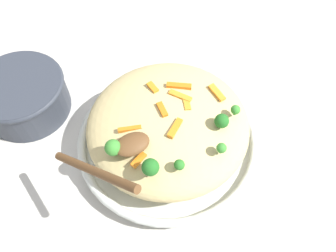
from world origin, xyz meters
TOP-DOWN VIEW (x-y plane):
  - ground_plane at (0.00, 0.00)m, footprint 2.40×2.40m
  - serving_bowl at (0.00, 0.00)m, footprint 0.34×0.34m
  - pasta_mound at (0.00, 0.00)m, footprint 0.29×0.29m
  - carrot_piece_0 at (0.01, -0.01)m, footprint 0.01×0.03m
  - carrot_piece_1 at (-0.00, -0.06)m, footprint 0.01×0.03m
  - carrot_piece_2 at (0.08, 0.06)m, footprint 0.03×0.02m
  - carrot_piece_3 at (-0.04, 0.00)m, footprint 0.02×0.03m
  - carrot_piece_4 at (-0.10, -0.00)m, footprint 0.01×0.04m
  - carrot_piece_5 at (0.01, 0.04)m, footprint 0.04×0.03m
  - carrot_piece_6 at (-0.03, -0.02)m, footprint 0.03×0.04m
  - carrot_piece_7 at (0.07, 0.00)m, footprint 0.04×0.02m
  - carrot_piece_8 at (-0.04, -0.04)m, footprint 0.04×0.03m
  - broccoli_floret_0 at (-0.10, 0.05)m, footprint 0.02×0.02m
  - broccoli_floret_1 at (0.03, 0.10)m, footprint 0.02×0.02m
  - broccoli_floret_2 at (0.07, 0.08)m, footprint 0.03×0.03m
  - broccoli_floret_3 at (-0.04, 0.10)m, footprint 0.02×0.02m
  - broccoli_floret_4 at (0.11, 0.03)m, footprint 0.03×0.03m
  - broccoli_floret_5 at (-0.07, 0.06)m, footprint 0.02×0.02m
  - serving_spoon at (0.11, 0.05)m, footprint 0.14×0.15m
  - companion_bowl at (0.22, -0.21)m, footprint 0.18×0.18m

SIDE VIEW (x-z plane):
  - ground_plane at x=0.00m, z-range 0.00..0.00m
  - serving_bowl at x=0.00m, z-range 0.00..0.04m
  - companion_bowl at x=0.22m, z-range 0.01..0.09m
  - pasta_mound at x=0.00m, z-range 0.03..0.11m
  - carrot_piece_4 at x=-0.10m, z-range 0.11..0.11m
  - carrot_piece_2 at x=0.08m, z-range 0.11..0.11m
  - carrot_piece_7 at x=0.07m, z-range 0.11..0.11m
  - carrot_piece_1 at x=0.00m, z-range 0.11..0.12m
  - carrot_piece_3 at x=-0.04m, z-range 0.11..0.12m
  - carrot_piece_8 at x=-0.04m, z-range 0.11..0.12m
  - carrot_piece_6 at x=-0.03m, z-range 0.11..0.12m
  - carrot_piece_5 at x=0.01m, z-range 0.11..0.12m
  - carrot_piece_0 at x=0.01m, z-range 0.11..0.12m
  - broccoli_floret_1 at x=0.03m, z-range 0.11..0.13m
  - broccoli_floret_0 at x=-0.10m, z-range 0.11..0.13m
  - broccoli_floret_3 at x=-0.04m, z-range 0.11..0.13m
  - broccoli_floret_5 at x=-0.07m, z-range 0.11..0.13m
  - broccoli_floret_4 at x=0.11m, z-range 0.11..0.14m
  - broccoli_floret_2 at x=0.07m, z-range 0.11..0.14m
  - serving_spoon at x=0.11m, z-range 0.09..0.19m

